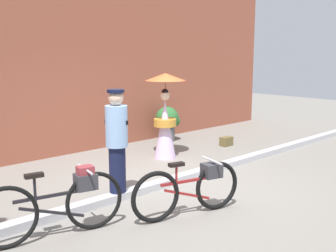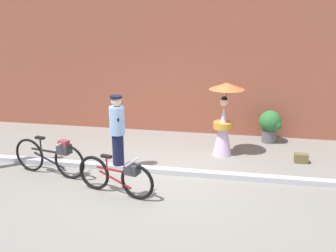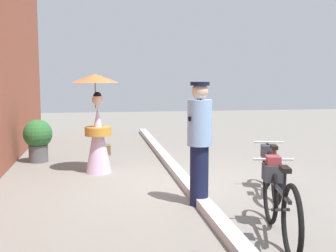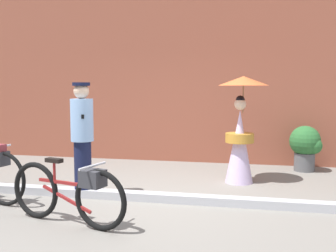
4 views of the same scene
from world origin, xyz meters
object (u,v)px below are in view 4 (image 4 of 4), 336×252
object	(u,v)px
bicycle_far_side	(70,192)
potted_plant_by_door	(306,145)
person_officer	(82,136)
person_with_parasol	(241,128)

from	to	relation	value
bicycle_far_side	potted_plant_by_door	size ratio (longest dim) A/B	1.87
person_officer	potted_plant_by_door	world-z (taller)	person_officer
bicycle_far_side	potted_plant_by_door	world-z (taller)	potted_plant_by_door
person_officer	person_with_parasol	world-z (taller)	person_with_parasol
potted_plant_by_door	bicycle_far_side	bearing A→B (deg)	-129.54
person_with_parasol	potted_plant_by_door	size ratio (longest dim) A/B	2.05
bicycle_far_side	person_with_parasol	world-z (taller)	person_with_parasol
bicycle_far_side	person_officer	xyz separation A→B (m)	(-0.37, 1.22, 0.52)
bicycle_far_side	person_officer	world-z (taller)	person_officer
bicycle_far_side	potted_plant_by_door	xyz separation A→B (m)	(3.18, 3.85, 0.11)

